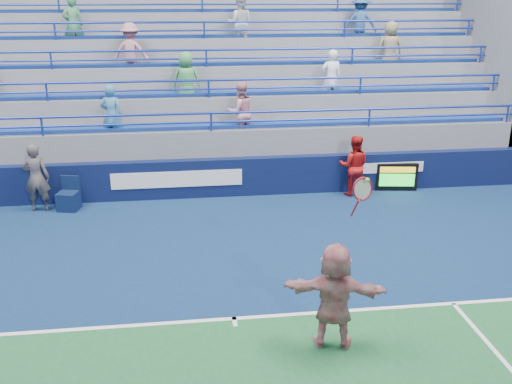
{
  "coord_description": "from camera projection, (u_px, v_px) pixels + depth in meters",
  "views": [
    {
      "loc": [
        -0.73,
        -8.77,
        5.53
      ],
      "look_at": [
        0.71,
        2.5,
        1.5
      ],
      "focal_mm": 40.0,
      "sensor_mm": 36.0,
      "label": 1
    }
  ],
  "objects": [
    {
      "name": "ground",
      "position": [
        234.0,
        320.0,
        10.13
      ],
      "size": [
        120.0,
        120.0,
        0.0
      ],
      "primitive_type": "plane",
      "color": "#333538"
    },
    {
      "name": "sponsor_wall",
      "position": [
        213.0,
        178.0,
        16.02
      ],
      "size": [
        18.0,
        0.32,
        1.1
      ],
      "color": "#0A143B",
      "rests_on": "ground"
    },
    {
      "name": "bleacher_stand",
      "position": [
        206.0,
        115.0,
        19.22
      ],
      "size": [
        18.0,
        5.6,
        6.13
      ],
      "color": "slate",
      "rests_on": "ground"
    },
    {
      "name": "serve_speed_board",
      "position": [
        397.0,
        177.0,
        16.51
      ],
      "size": [
        1.2,
        0.3,
        0.83
      ],
      "color": "black",
      "rests_on": "ground"
    },
    {
      "name": "judge_chair",
      "position": [
        69.0,
        200.0,
        15.11
      ],
      "size": [
        0.61,
        0.62,
        0.89
      ],
      "color": "#0D1B3F",
      "rests_on": "ground"
    },
    {
      "name": "tennis_player",
      "position": [
        334.0,
        296.0,
        9.12
      ],
      "size": [
        1.76,
        0.93,
        2.9
      ],
      "color": "silver",
      "rests_on": "ground"
    },
    {
      "name": "line_judge",
      "position": [
        36.0,
        178.0,
        14.85
      ],
      "size": [
        0.67,
        0.44,
        1.84
      ],
      "primitive_type": "imported",
      "rotation": [
        0.0,
        0.0,
        3.14
      ],
      "color": "#141C38",
      "rests_on": "ground"
    },
    {
      "name": "ball_girl",
      "position": [
        354.0,
        166.0,
        16.01
      ],
      "size": [
        1.0,
        0.87,
        1.74
      ],
      "primitive_type": "imported",
      "rotation": [
        0.0,
        0.0,
        2.85
      ],
      "color": "#AD1413",
      "rests_on": "ground"
    }
  ]
}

